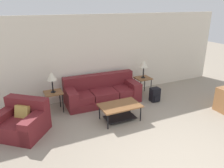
{
  "coord_description": "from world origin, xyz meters",
  "views": [
    {
      "loc": [
        -2.58,
        -2.36,
        2.9
      ],
      "look_at": [
        -0.18,
        2.75,
        0.8
      ],
      "focal_mm": 35.0,
      "sensor_mm": 36.0,
      "label": 1
    }
  ],
  "objects": [
    {
      "name": "wall_back",
      "position": [
        0.0,
        3.95,
        1.3
      ],
      "size": [
        9.17,
        0.06,
        2.6
      ],
      "color": "silver",
      "rests_on": "ground_plane"
    },
    {
      "name": "backpack",
      "position": [
        1.3,
        2.74,
        0.21
      ],
      "size": [
        0.28,
        0.3,
        0.43
      ],
      "color": "black",
      "rests_on": "ground_plane"
    },
    {
      "name": "armchair",
      "position": [
        -2.59,
        2.57,
        0.29
      ],
      "size": [
        1.4,
        1.38,
        0.8
      ],
      "color": "maroon",
      "rests_on": "ground_plane"
    },
    {
      "name": "table_lamp_left",
      "position": [
        -1.68,
        3.38,
        1.04
      ],
      "size": [
        0.28,
        0.28,
        0.58
      ],
      "color": "black",
      "rests_on": "side_table_left"
    },
    {
      "name": "side_table_right",
      "position": [
        1.25,
        3.38,
        0.52
      ],
      "size": [
        0.49,
        0.46,
        0.58
      ],
      "color": "brown",
      "rests_on": "ground_plane"
    },
    {
      "name": "table_lamp_right",
      "position": [
        1.25,
        3.38,
        1.04
      ],
      "size": [
        0.28,
        0.28,
        0.58
      ],
      "color": "black",
      "rests_on": "side_table_right"
    },
    {
      "name": "couch",
      "position": [
        -0.21,
        3.4,
        0.29
      ],
      "size": [
        2.29,
        1.0,
        0.82
      ],
      "color": "maroon",
      "rests_on": "ground_plane"
    },
    {
      "name": "coffee_table",
      "position": [
        -0.24,
        2.15,
        0.32
      ],
      "size": [
        1.05,
        0.66,
        0.44
      ],
      "color": "brown",
      "rests_on": "ground_plane"
    },
    {
      "name": "side_table_left",
      "position": [
        -1.68,
        3.38,
        0.52
      ],
      "size": [
        0.49,
        0.46,
        0.58
      ],
      "color": "brown",
      "rests_on": "ground_plane"
    }
  ]
}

